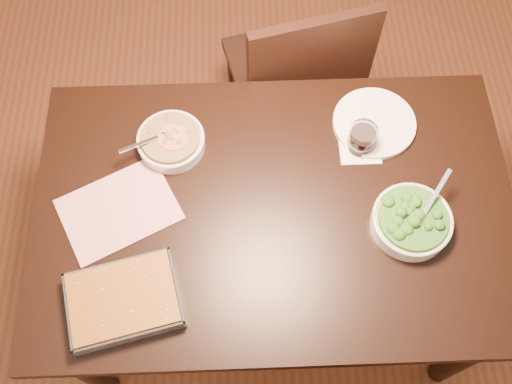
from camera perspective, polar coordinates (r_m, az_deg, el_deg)
The scene contains 10 objects.
ground at distance 2.35m, azimuth 1.37°, elevation -9.18°, with size 4.00×4.00×0.00m, color #4F2316.
table at distance 1.74m, azimuth 1.83°, elevation -2.80°, with size 1.40×0.90×0.75m.
magazine_a at distance 1.69m, azimuth -13.55°, elevation -1.72°, with size 0.32×0.23×0.01m, color #BF3651.
coaster at distance 1.77m, azimuth 10.29°, elevation 4.48°, with size 0.12×0.12×0.00m, color white.
stew_bowl at distance 1.74m, azimuth -8.50°, elevation 5.09°, with size 0.21×0.21×0.08m.
broccoli_bowl at distance 1.66m, azimuth 15.29°, elevation -2.81°, with size 0.23×0.23×0.09m.
baking_dish at distance 1.57m, azimuth -13.09°, elevation -10.49°, with size 0.33×0.27×0.05m.
wine_tumbler at distance 1.73m, azimuth 10.56°, elevation 5.32°, with size 0.08×0.08×0.09m.
dinner_plate at distance 1.82m, azimuth 11.73°, elevation 6.78°, with size 0.26×0.26×0.02m, color white.
chair_far at distance 2.19m, azimuth 4.12°, elevation 11.43°, with size 0.53×0.53×0.94m.
Camera 1 is at (-0.08, -0.69, 2.25)m, focal length 40.00 mm.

